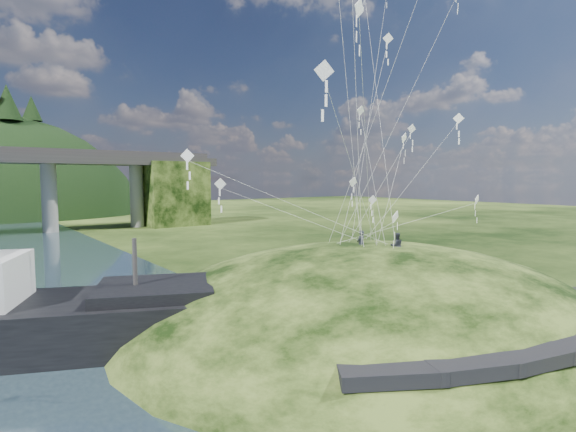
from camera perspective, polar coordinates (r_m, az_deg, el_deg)
ground at (r=26.09m, az=0.93°, el=-16.88°), size 320.00×320.00×0.00m
grass_hill at (r=33.08m, az=10.09°, el=-14.95°), size 36.00×32.00×13.00m
footpath at (r=25.38m, az=29.63°, el=-13.16°), size 22.29×5.84×0.83m
work_barge at (r=29.66m, az=-32.46°, el=-10.69°), size 24.55×15.74×8.39m
wooden_dock at (r=29.82m, az=-9.74°, el=-13.33°), size 12.70×2.86×0.90m
kite_flyers at (r=32.14m, az=12.06°, el=-1.98°), size 2.45×2.80×1.98m
kite_swarm at (r=32.71m, az=10.19°, el=14.75°), size 21.33×14.73×22.29m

